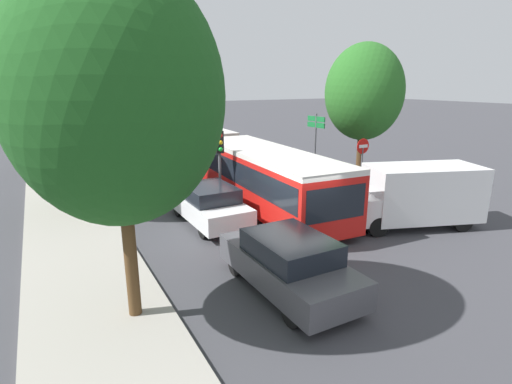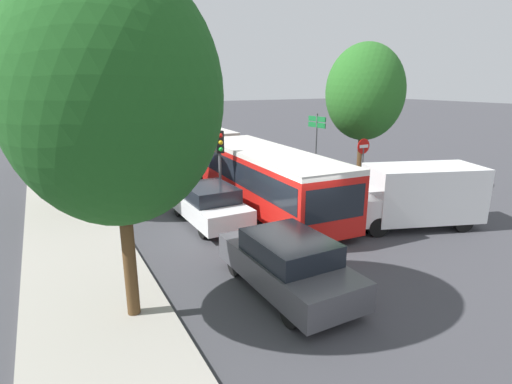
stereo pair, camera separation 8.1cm
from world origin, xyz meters
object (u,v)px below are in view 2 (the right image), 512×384
Objects in this scene: queued_car_tan at (141,155)px; white_van at (417,194)px; queued_car_white at (209,204)px; tree_left_near at (114,96)px; city_bus_rear at (90,117)px; tree_left_mid at (69,96)px; queued_car_green at (120,144)px; articulated_bus at (233,160)px; no_entry_sign at (363,159)px; tree_right_near at (365,92)px; queued_car_red at (109,135)px; direction_sign_post at (316,132)px; queued_car_graphite at (287,263)px; traffic_light at (220,153)px; queued_car_navy at (158,173)px; tree_left_far at (54,90)px.

queued_car_tan is 17.33m from white_van.
tree_left_near is (-3.97, -5.25, 4.26)m from queued_car_white.
city_bus_rear is at bearing 0.09° from queued_car_tan.
queued_car_green is at bearing 73.34° from tree_left_mid.
no_entry_sign is at bearing 48.76° from articulated_bus.
no_entry_sign is at bearing -20.25° from tree_left_mid.
tree_left_near is at bearing -33.64° from articulated_bus.
tree_left_near is 1.07× the size of tree_right_near.
queued_car_green is at bearing -156.70° from no_entry_sign.
direction_sign_post is at bearing -157.55° from queued_car_red.
white_van is 0.73× the size of tree_left_mid.
city_bus_rear is 2.51× the size of queued_car_graphite.
traffic_light reaches higher than queued_car_tan.
tree_left_near is (-3.80, 0.60, 4.24)m from queued_car_graphite.
queued_car_red is (-0.05, 12.26, -0.06)m from queued_car_tan.
queued_car_red is (0.37, 18.07, -0.06)m from queued_car_navy.
tree_left_near is (-6.99, -9.46, 3.54)m from articulated_bus.
traffic_light is (1.12, -34.87, 1.11)m from city_bus_rear.
white_van is at bearing -11.81° from no_entry_sign.
queued_car_navy is 1.30× the size of traffic_light.
traffic_light is 0.48× the size of tree_right_near.
queued_car_tan is at bearing -1.00° from queued_car_white.
queued_car_navy is 12.40m from white_van.
direction_sign_post is at bearing -101.18° from queued_car_navy.
queued_car_navy is 9.26m from tree_left_far.
tree_left_far reaches higher than traffic_light.
tree_left_far reaches higher than queued_car_graphite.
queued_car_green is 22.73m from white_van.
tree_right_near is (8.72, -22.97, 4.09)m from queued_car_red.
no_entry_sign is at bearing -163.49° from queued_car_red.
queued_car_navy is at bearing 2.38° from queued_car_white.
articulated_bus is 3.99× the size of queued_car_white.
tree_right_near is at bearing -166.03° from city_bus_rear.
tree_right_near is at bearing 139.97° from no_entry_sign.
traffic_light is at bearing -41.58° from queued_car_white.
queued_car_navy is 0.60× the size of tree_left_mid.
queued_car_white is at bearing -44.80° from tree_left_mid.
tree_left_mid is at bearing 162.84° from queued_car_green.
queued_car_white is 9.75m from tree_right_near.
direction_sign_post reaches higher than articulated_bus.
white_van is (6.74, -3.98, 0.48)m from queued_car_white.
tree_left_near reaches higher than queued_car_green.
white_van is 14.07m from tree_left_mid.
traffic_light is 0.44× the size of tree_left_near.
tree_left_near is (-11.51, -5.08, 3.14)m from no_entry_sign.
tree_left_far is (-4.39, -10.80, 4.15)m from queued_car_red.
articulated_bus is 12.28m from tree_left_near.
city_bus_rear is at bearing 0.48° from queued_car_red.
queued_car_tan is 0.62× the size of tree_left_far.
no_entry_sign is (6.56, -1.29, -0.62)m from traffic_light.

